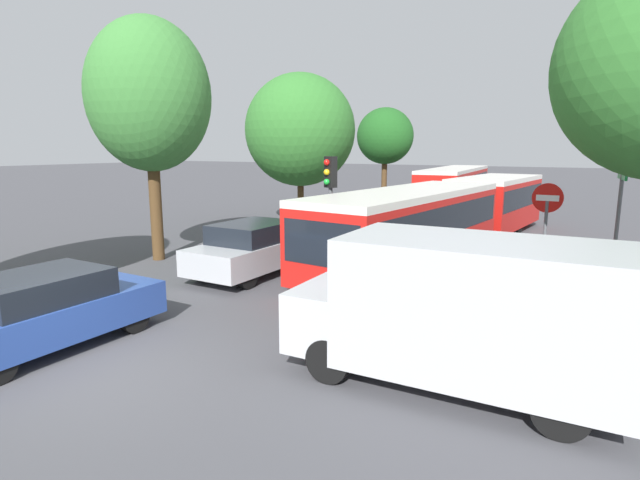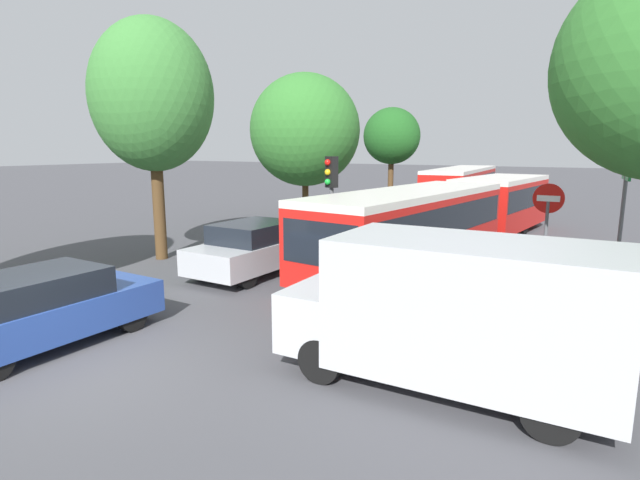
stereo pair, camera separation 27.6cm
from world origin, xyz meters
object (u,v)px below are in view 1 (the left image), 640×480
at_px(articulated_bus, 451,212).
at_px(queued_car_graphite, 361,221).
at_px(city_bus_rear, 454,184).
at_px(queued_car_silver, 255,248).
at_px(tree_left_far, 300,133).
at_px(direction_sign_post, 621,190).
at_px(tree_left_distant, 384,138).
at_px(white_van, 464,309).
at_px(queued_car_blue, 46,310).
at_px(traffic_light, 330,188).
at_px(no_entry_sign, 546,223).
at_px(tree_left_mid, 150,100).

xyz_separation_m(articulated_bus, queued_car_graphite, (-3.81, 0.52, -0.66)).
distance_m(city_bus_rear, queued_car_silver, 20.61).
distance_m(city_bus_rear, tree_left_far, 12.74).
bearing_deg(queued_car_graphite, tree_left_far, 63.87).
bearing_deg(direction_sign_post, tree_left_distant, -55.54).
distance_m(city_bus_rear, white_van, 25.56).
xyz_separation_m(articulated_bus, direction_sign_post, (5.08, -2.29, 1.17)).
bearing_deg(queued_car_blue, tree_left_distant, 9.84).
bearing_deg(tree_left_far, traffic_light, -52.37).
xyz_separation_m(city_bus_rear, no_entry_sign, (7.39, -19.02, 0.50)).
relative_size(articulated_bus, traffic_light, 4.80).
bearing_deg(tree_left_far, city_bus_rear, 70.00).
relative_size(articulated_bus, city_bus_rear, 1.45).
bearing_deg(white_van, city_bus_rear, -76.47).
bearing_deg(no_entry_sign, queued_car_blue, -43.32).
distance_m(white_van, tree_left_far, 17.36).
relative_size(articulated_bus, queued_car_blue, 3.99).
height_order(city_bus_rear, tree_left_mid, tree_left_mid).
xyz_separation_m(queued_car_silver, tree_left_mid, (-3.91, -0.07, 4.35)).
bearing_deg(white_van, queued_car_silver, -31.78).
xyz_separation_m(city_bus_rear, tree_left_distant, (-4.42, -1.12, 2.91)).
bearing_deg(tree_left_mid, queued_car_silver, 1.04).
xyz_separation_m(queued_car_graphite, white_van, (6.89, -10.84, 0.52)).
xyz_separation_m(queued_car_silver, tree_left_far, (-4.11, 8.95, 3.55)).
bearing_deg(no_entry_sign, tree_left_far, -122.35).
bearing_deg(direction_sign_post, tree_left_far, -26.81).
height_order(queued_car_graphite, traffic_light, traffic_light).
xyz_separation_m(white_van, no_entry_sign, (0.48, 5.59, 0.64)).
bearing_deg(tree_left_distant, traffic_light, -71.64).
relative_size(queued_car_silver, tree_left_distant, 0.71).
bearing_deg(articulated_bus, tree_left_mid, -45.22).
xyz_separation_m(traffic_light, no_entry_sign, (5.80, 0.19, -0.62)).
bearing_deg(articulated_bus, queued_car_silver, -26.35).
xyz_separation_m(queued_car_blue, white_van, (6.98, 2.32, 0.52)).
xyz_separation_m(articulated_bus, tree_left_distant, (-8.24, 13.16, 2.91)).
bearing_deg(articulated_bus, tree_left_far, -102.38).
relative_size(articulated_bus, direction_sign_post, 4.53).
bearing_deg(white_van, tree_left_far, -51.43).
xyz_separation_m(queued_car_blue, tree_left_distant, (-4.35, 25.81, 3.57)).
bearing_deg(tree_left_distant, no_entry_sign, -56.59).
height_order(queued_car_graphite, no_entry_sign, no_entry_sign).
distance_m(tree_left_mid, tree_left_distant, 19.58).
xyz_separation_m(queued_car_blue, queued_car_graphite, (0.08, 13.16, 0.00)).
bearing_deg(tree_left_distant, tree_left_mid, -88.90).
bearing_deg(direction_sign_post, articulated_bus, -30.56).
bearing_deg(traffic_light, tree_left_far, -123.09).
distance_m(tree_left_mid, tree_left_far, 9.06).
relative_size(city_bus_rear, queued_car_silver, 2.56).
relative_size(white_van, no_entry_sign, 1.80).
bearing_deg(tree_left_mid, queued_car_blue, -57.58).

